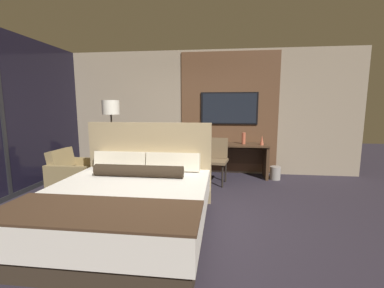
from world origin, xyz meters
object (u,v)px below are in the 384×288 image
Objects in this scene: vase_short at (262,140)px; book at (199,142)px; desk_chair at (215,156)px; waste_bin at (275,173)px; desk at (228,154)px; bed at (128,203)px; armchair_by_window at (76,177)px; floor_lamp at (111,114)px; vase_tall at (244,138)px; tv at (229,108)px.

vase_short is 1.37m from book.
desk_chair is 1.38m from waste_bin.
desk is 0.61m from desk_chair.
desk_chair is (1.03, 2.14, 0.21)m from bed.
armchair_by_window is (-2.51, -0.85, -0.28)m from desk_chair.
vase_short is (2.01, 2.58, 0.50)m from bed.
desk is 6.00× the size of waste_bin.
vase_short is (3.06, 0.63, -0.56)m from floor_lamp.
book is (-0.98, 0.04, -0.11)m from vase_tall.
bed is 8.64× the size of book.
bed is 2.98m from desk.
armchair_by_window is 2.89× the size of waste_bin.
desk_chair is 1.13× the size of armchair_by_window.
desk is 3.12m from armchair_by_window.
desk_chair is at bearing -70.17° from armchair_by_window.
floor_lamp is at bearing -168.37° from vase_short.
book is at bearing 133.98° from desk_chair.
vase_short reaches higher than armchair_by_window.
floor_lamp reaches higher than desk.
bed is 3.39m from tv.
desk_chair is 1.11m from vase_short.
tv is (1.31, 2.91, 1.17)m from bed.
waste_bin is (0.99, -0.40, -1.36)m from tv.
desk_chair is (-0.28, -0.77, -0.95)m from tv.
waste_bin is at bearing -71.00° from armchair_by_window.
vase_tall is 0.98× the size of book.
bed reaches higher than book.
book is at bearing 173.55° from waste_bin.
tv is at bearing 142.52° from vase_tall.
desk is 8.30× the size of vase_short.
desk_chair is at bearing -139.06° from vase_tall.
tv is at bearing 158.17° from waste_bin.
armchair_by_window is 3.76m from vase_short.
vase_tall is at bearing -2.93° from desk.
book is at bearing -55.49° from armchair_by_window.
armchair_by_window reaches higher than desk.
vase_short reaches higher than book.
waste_bin is at bearing -21.83° from tv.
armchair_by_window is at bearing -151.85° from desk_chair.
vase_short is (0.70, -0.33, -0.67)m from tv.
armchair_by_window is 3.98m from waste_bin.
desk is at bearing -62.44° from armchair_by_window.
vase_tall is 1.24× the size of vase_short.
vase_short reaches higher than waste_bin.
vase_short reaches higher than desk_chair.
vase_tall is at bearing -65.10° from armchair_by_window.
bed reaches higher than vase_tall.
desk_chair is at bearing -117.34° from desk.
tv is 1.02m from book.
vase_tall reaches higher than armchair_by_window.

